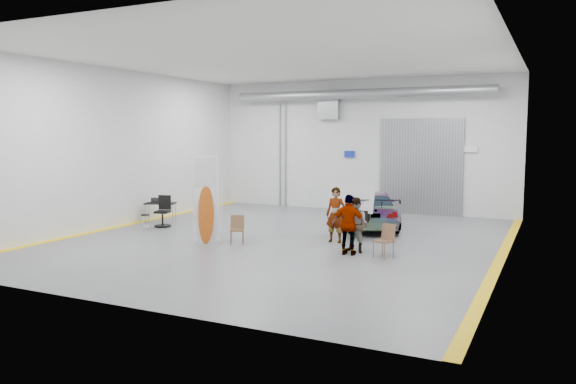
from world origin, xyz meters
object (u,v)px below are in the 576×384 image
at_px(folding_chair_near, 237,236).
at_px(office_chair, 164,213).
at_px(person_b, 356,225).
at_px(person_c, 349,225).
at_px(work_table, 159,203).
at_px(surfboard_display, 204,206).
at_px(shop_stool, 145,223).
at_px(folding_chair_far, 384,248).
at_px(sedan_car, 370,209).
at_px(person_a, 336,215).

distance_m(folding_chair_near, office_chair, 4.68).
height_order(person_b, person_c, person_c).
xyz_separation_m(person_b, folding_chair_near, (-3.81, -0.49, -0.55)).
bearing_deg(work_table, surfboard_display, -35.64).
bearing_deg(shop_stool, office_chair, 92.21).
height_order(folding_chair_far, shop_stool, folding_chair_far).
bearing_deg(surfboard_display, sedan_car, 34.08).
relative_size(sedan_car, office_chair, 4.09).
xyz_separation_m(person_a, folding_chair_far, (2.08, -1.60, -0.61)).
xyz_separation_m(person_a, surfboard_display, (-3.78, -2.03, 0.32)).
xyz_separation_m(sedan_car, person_a, (-0.12, -3.38, 0.22)).
relative_size(folding_chair_far, office_chair, 0.83).
height_order(surfboard_display, shop_stool, surfboard_display).
height_order(sedan_car, folding_chair_near, sedan_car).
relative_size(sedan_car, surfboard_display, 1.58).
bearing_deg(surfboard_display, shop_stool, 143.22).
xyz_separation_m(folding_chair_far, work_table, (-10.08, 2.60, 0.46)).
bearing_deg(person_a, person_b, -45.99).
bearing_deg(surfboard_display, folding_chair_near, -4.88).
relative_size(person_c, folding_chair_far, 1.84).
distance_m(folding_chair_near, shop_stool, 4.33).
bearing_deg(person_c, person_a, -61.70).
bearing_deg(work_table, office_chair, -44.53).
bearing_deg(person_b, person_c, -86.25).
bearing_deg(work_table, folding_chair_near, -27.29).
relative_size(person_a, folding_chair_near, 1.96).
relative_size(sedan_car, person_c, 2.68).
bearing_deg(office_chair, folding_chair_far, -25.35).
height_order(person_a, surfboard_display, surfboard_display).
height_order(person_a, person_b, person_a).
bearing_deg(folding_chair_far, surfboard_display, -152.35).
relative_size(shop_stool, office_chair, 0.53).
bearing_deg(surfboard_display, work_table, 124.21).
height_order(surfboard_display, work_table, surfboard_display).
distance_m(work_table, office_chair, 1.39).
xyz_separation_m(person_a, person_c, (1.04, -1.62, -0.02)).
bearing_deg(person_b, folding_chair_near, -158.94).
distance_m(sedan_car, person_b, 4.72).
xyz_separation_m(person_c, shop_stool, (-8.03, 0.55, -0.58)).
relative_size(surfboard_display, folding_chair_far, 3.11).
bearing_deg(shop_stool, folding_chair_near, -8.81).
relative_size(folding_chair_near, folding_chair_far, 0.95).
distance_m(folding_chair_far, office_chair, 9.26).
bearing_deg(person_c, shop_stool, -8.42).
bearing_deg(folding_chair_near, person_c, -24.75).
xyz_separation_m(shop_stool, office_chair, (-0.04, 1.11, 0.20)).
xyz_separation_m(sedan_car, person_b, (1.00, -4.62, 0.14)).
bearing_deg(sedan_car, folding_chair_near, 39.14).
bearing_deg(shop_stool, person_c, -3.95).
distance_m(sedan_car, surfboard_display, 6.68).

